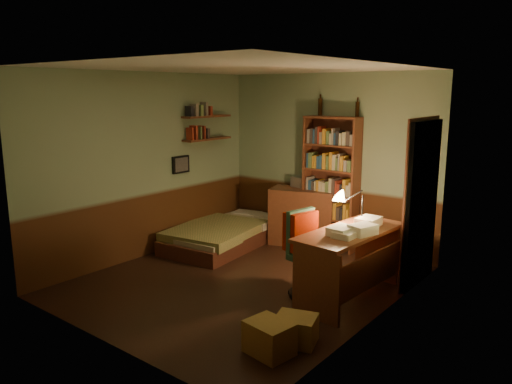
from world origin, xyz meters
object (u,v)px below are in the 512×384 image
Objects in this scene: bed at (224,227)px; desk_lamp at (363,201)px; mini_stereo at (302,182)px; cardboard_box_b at (296,329)px; dresser at (303,217)px; cardboard_box_a at (269,338)px; bookshelf at (330,184)px; desk at (349,264)px; office_chair at (312,258)px.

bed is 2.58m from desk_lamp.
mini_stereo is 2.03m from desk_lamp.
cardboard_box_b is at bearing -48.86° from mini_stereo.
mini_stereo is (-0.11, 0.12, 0.51)m from dresser.
dresser reaches higher than cardboard_box_a.
cardboard_box_a is at bearing -71.06° from bookshelf.
dresser is at bearing 142.21° from desk.
desk_lamp reaches higher than desk.
bookshelf is 1.97m from office_chair.
bed is 3.31m from cardboard_box_a.
desk_lamp is 2.10m from cardboard_box_a.
bed is at bearing -148.39° from bookshelf.
dresser is 2.43× the size of cardboard_box_a.
cardboard_box_a is at bearing -52.68° from mini_stereo.
mini_stereo is 3.61m from cardboard_box_a.
cardboard_box_a is (0.04, -1.58, -0.25)m from desk.
office_chair reaches higher than dresser.
mini_stereo is 3.39m from cardboard_box_b.
cardboard_box_b is (0.12, -1.26, -0.27)m from desk.
bookshelf is at bearing 110.71° from cardboard_box_a.
desk is at bearing -19.50° from bed.
desk reaches higher than cardboard_box_b.
cardboard_box_b is at bearing -76.41° from dresser.
desk_lamp is at bearing 97.37° from desk.
cardboard_box_b is (1.23, -2.74, -0.86)m from bookshelf.
bed is 1.75m from bookshelf.
bed is 0.98× the size of bookshelf.
bed is at bearing -157.38° from dresser.
mini_stereo reaches higher than bed.
bed is 2.28m from office_chair.
cardboard_box_b is (1.65, -2.65, -0.30)m from dresser.
desk_lamp is 1.42× the size of cardboard_box_a.
dresser reaches higher than bed.
dresser is at bearing 35.05° from bed.
cardboard_box_a is at bearing -80.39° from dresser.
office_chair is at bearing -139.05° from desk.
desk is 0.43m from office_chair.
desk_lamp is at bearing 91.67° from cardboard_box_a.
bookshelf reaches higher than mini_stereo.
desk is at bearing -60.48° from dresser.
bed is 3.17m from cardboard_box_b.
bed is at bearing 144.10° from cardboard_box_b.
cardboard_box_a is (1.68, -3.09, -0.80)m from mini_stereo.
cardboard_box_b is (0.46, -1.01, -0.33)m from office_chair.
bookshelf reaches higher than office_chair.
dresser is at bearing 139.12° from office_chair.
bookshelf is 3.47× the size of desk_lamp.
bookshelf reaches higher than desk.
dresser is 1.98m from desk_lamp.
bookshelf is 5.27× the size of cardboard_box_b.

